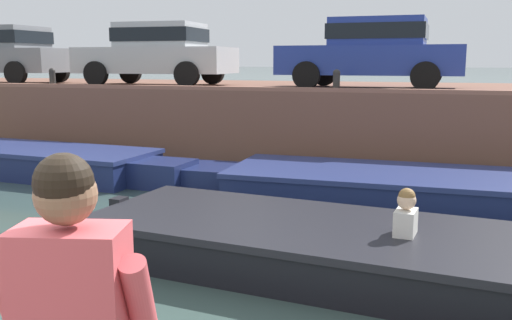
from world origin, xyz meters
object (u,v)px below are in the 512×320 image
Objects in this scene: boat_moored_west_navy at (45,162)px; car_left_inner_silver at (158,51)px; boat_moored_central_navy at (376,184)px; motorboat_passing at (352,251)px; mooring_bollard_west at (52,77)px; mooring_bollard_mid at (336,80)px; car_centre_blue at (373,50)px; car_leftmost_grey at (0,52)px.

car_left_inner_silver reaches higher than boat_moored_west_navy.
boat_moored_central_navy is 7.39m from car_left_inner_silver.
motorboat_passing is at bearing -27.79° from boat_moored_west_navy.
boat_moored_west_navy is 0.91× the size of motorboat_passing.
mooring_bollard_west is 1.00× the size of mooring_bollard_mid.
mooring_bollard_mid is (6.72, 0.00, 0.00)m from mooring_bollard_west.
boat_moored_west_navy is 13.43× the size of mooring_bollard_mid.
mooring_bollard_mid reaches higher than motorboat_passing.
car_centre_blue is at bearing 74.07° from mooring_bollard_mid.
car_centre_blue is at bearing 13.87° from mooring_bollard_west.
car_leftmost_grey is at bearing 149.50° from mooring_bollard_west.
boat_moored_west_navy is at bearing -97.46° from car_left_inner_silver.
car_leftmost_grey is at bearing -179.99° from car_left_inner_silver.
boat_moored_central_navy is 1.58× the size of car_centre_blue.
mooring_bollard_west is at bearing -135.96° from car_left_inner_silver.
car_left_inner_silver is 5.38m from car_centre_blue.
boat_moored_west_navy is at bearing 152.21° from motorboat_passing.
motorboat_passing is 5.94m from mooring_bollard_mid.
mooring_bollard_mid is at bearing -105.93° from car_centre_blue.
car_left_inner_silver is (0.51, 3.92, 2.20)m from boat_moored_west_navy.
car_leftmost_grey is 9.39× the size of mooring_bollard_mid.
boat_moored_west_navy is 7.41m from car_centre_blue.
boat_moored_central_navy is at bearing -14.53° from mooring_bollard_west.
boat_moored_central_navy is 11.67m from car_leftmost_grey.
mooring_bollard_west is (-7.23, -1.78, -0.61)m from car_centre_blue.
car_leftmost_grey is (-10.93, 7.38, 2.23)m from motorboat_passing.
car_left_inner_silver is at bearing 82.54° from boat_moored_west_navy.
mooring_bollard_mid is at bearing 101.94° from motorboat_passing.
car_centre_blue is at bearing 95.21° from motorboat_passing.
mooring_bollard_west is at bearing -166.13° from car_centre_blue.
car_leftmost_grey is (-10.80, 3.80, 2.25)m from boat_moored_central_navy.
boat_moored_west_navy is 6.44m from boat_moored_central_navy.
car_leftmost_grey reaches higher than boat_moored_central_navy.
car_centre_blue is at bearing -0.03° from car_left_inner_silver.
motorboat_passing is 13.37m from car_leftmost_grey.
mooring_bollard_west is at bearing 165.47° from boat_moored_central_navy.
mooring_bollard_west is (-7.77, 2.01, 1.65)m from boat_moored_central_navy.
boat_moored_west_navy is at bearing -158.40° from mooring_bollard_mid.
car_left_inner_silver is 0.97× the size of car_centre_blue.
car_centre_blue reaches higher than mooring_bollard_west.
mooring_bollard_mid is at bearing 117.61° from boat_moored_central_navy.
mooring_bollard_west is (-7.90, 5.59, 1.62)m from motorboat_passing.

